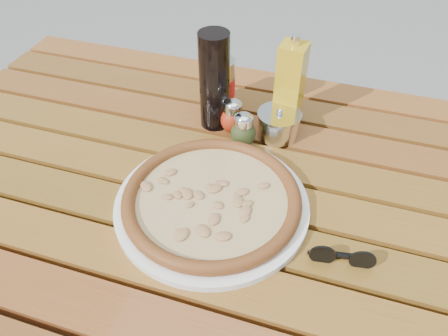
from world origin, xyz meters
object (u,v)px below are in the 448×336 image
(oregano_shaker, at_px, (243,130))
(soda_can, at_px, (221,84))
(pepper_shaker, at_px, (233,117))
(dark_bottle, at_px, (214,81))
(parmesan_tin, at_px, (279,124))
(table, at_px, (221,211))
(sunglasses, at_px, (342,257))
(olive_oil_cruet, at_px, (290,84))
(plate, at_px, (212,204))
(pizza, at_px, (212,199))

(oregano_shaker, height_order, soda_can, soda_can)
(pepper_shaker, distance_m, oregano_shaker, 0.05)
(dark_bottle, xyz_separation_m, soda_can, (-0.01, 0.07, -0.05))
(pepper_shaker, distance_m, parmesan_tin, 0.10)
(oregano_shaker, bearing_deg, soda_can, 125.82)
(table, distance_m, sunglasses, 0.28)
(pepper_shaker, relative_size, olive_oil_cruet, 0.39)
(plate, height_order, dark_bottle, dark_bottle)
(table, distance_m, soda_can, 0.31)
(pizza, height_order, parmesan_tin, parmesan_tin)
(parmesan_tin, bearing_deg, soda_can, 155.39)
(table, relative_size, parmesan_tin, 12.81)
(oregano_shaker, distance_m, dark_bottle, 0.12)
(oregano_shaker, distance_m, sunglasses, 0.34)
(pizza, bearing_deg, pepper_shaker, 97.49)
(parmesan_tin, bearing_deg, olive_oil_cruet, 84.03)
(soda_can, xyz_separation_m, sunglasses, (0.33, -0.37, -0.04))
(soda_can, bearing_deg, dark_bottle, -82.44)
(plate, xyz_separation_m, olive_oil_cruet, (0.08, 0.31, 0.09))
(pizza, relative_size, oregano_shaker, 4.20)
(pizza, xyz_separation_m, olive_oil_cruet, (0.08, 0.31, 0.07))
(dark_bottle, distance_m, sunglasses, 0.45)
(soda_can, bearing_deg, pepper_shaker, -57.14)
(table, xyz_separation_m, plate, (0.00, -0.06, 0.08))
(dark_bottle, relative_size, olive_oil_cruet, 1.05)
(table, relative_size, oregano_shaker, 17.07)
(dark_bottle, relative_size, soda_can, 1.83)
(table, distance_m, pepper_shaker, 0.21)
(pizza, height_order, pepper_shaker, pepper_shaker)
(pepper_shaker, bearing_deg, soda_can, 122.86)
(pizza, distance_m, olive_oil_cruet, 0.33)
(parmesan_tin, distance_m, sunglasses, 0.35)
(pepper_shaker, relative_size, dark_bottle, 0.37)
(plate, xyz_separation_m, pizza, (0.00, -0.00, 0.02))
(olive_oil_cruet, bearing_deg, pepper_shaker, -145.13)
(pepper_shaker, bearing_deg, pizza, -82.51)
(plate, distance_m, pepper_shaker, 0.24)
(pepper_shaker, relative_size, oregano_shaker, 1.00)
(olive_oil_cruet, bearing_deg, oregano_shaker, -121.99)
(olive_oil_cruet, xyz_separation_m, parmesan_tin, (-0.01, -0.06, -0.07))
(dark_bottle, xyz_separation_m, olive_oil_cruet, (0.15, 0.06, -0.01))
(pizza, distance_m, soda_can, 0.33)
(soda_can, bearing_deg, table, -71.97)
(plate, bearing_deg, sunglasses, -12.13)
(pepper_shaker, bearing_deg, sunglasses, -46.20)
(oregano_shaker, height_order, sunglasses, oregano_shaker)
(oregano_shaker, bearing_deg, pepper_shaker, 131.52)
(sunglasses, bearing_deg, dark_bottle, 128.73)
(olive_oil_cruet, distance_m, parmesan_tin, 0.09)
(pizza, bearing_deg, oregano_shaker, 88.63)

